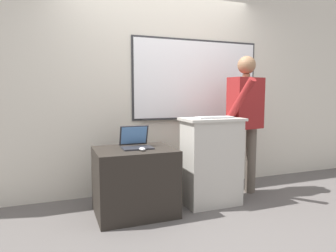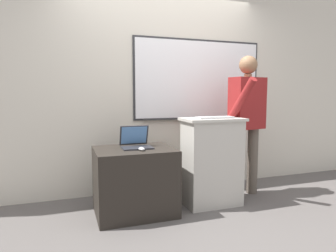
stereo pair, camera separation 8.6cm
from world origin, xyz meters
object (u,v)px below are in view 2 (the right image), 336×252
wireless_keyboard (215,118)px  person_presenter (247,115)px  laptop (136,141)px  computer_mouse_by_laptop (142,149)px  side_desk (135,181)px  lectern_podium (212,161)px

wireless_keyboard → person_presenter: bearing=20.1°
laptop → computer_mouse_by_laptop: (0.02, -0.20, -0.05)m
person_presenter → wireless_keyboard: size_ratio=4.11×
wireless_keyboard → computer_mouse_by_laptop: size_ratio=4.14×
side_desk → computer_mouse_by_laptop: bearing=-73.1°
lectern_podium → wireless_keyboard: bearing=-88.2°
lectern_podium → side_desk: bearing=177.7°
wireless_keyboard → laptop: bearing=170.5°
laptop → computer_mouse_by_laptop: bearing=-85.6°
side_desk → laptop: bearing=64.1°
lectern_podium → computer_mouse_by_laptop: (-0.84, -0.11, 0.21)m
wireless_keyboard → computer_mouse_by_laptop: wireless_keyboard is taller
person_presenter → wireless_keyboard: 0.58m
person_presenter → computer_mouse_by_laptop: 1.44m
lectern_podium → person_presenter: size_ratio=0.58×
side_desk → person_presenter: (1.43, 0.11, 0.65)m
side_desk → computer_mouse_by_laptop: 0.39m
lectern_podium → wireless_keyboard: wireless_keyboard is taller
lectern_podium → side_desk: lectern_podium is taller
person_presenter → wireless_keyboard: (-0.55, -0.20, 0.00)m
computer_mouse_by_laptop → side_desk: bearing=106.9°
person_presenter → laptop: size_ratio=5.48×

